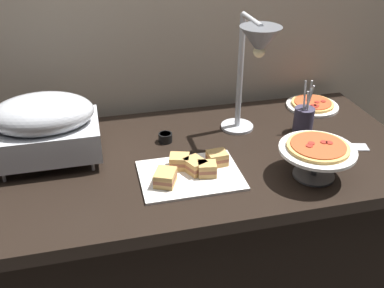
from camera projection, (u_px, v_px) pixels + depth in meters
The scene contains 10 objects.
back_wall at pixel (150, 12), 1.91m from camera, with size 4.40×0.04×2.40m, color tan.
buffet_table at pixel (176, 231), 1.89m from camera, with size 1.90×0.84×0.76m.
chafing_dish at pixel (45, 126), 1.61m from camera, with size 0.39×0.27×0.27m.
heat_lamp at pixel (255, 52), 1.60m from camera, with size 0.15×0.33×0.50m.
pizza_plate_front at pixel (312, 105), 2.10m from camera, with size 0.25×0.25×0.03m.
pizza_plate_center at pixel (317, 152), 1.55m from camera, with size 0.27×0.27×0.13m.
sandwich_platter at pixel (191, 171), 1.59m from camera, with size 0.36×0.27×0.06m.
sauce_cup_near at pixel (165, 137), 1.80m from camera, with size 0.06×0.06×0.04m.
utensil_holder at pixel (304, 119), 1.86m from camera, with size 0.08×0.08×0.23m.
serving_spatula at pixel (349, 147), 1.77m from camera, with size 0.17×0.08×0.01m.
Camera 1 is at (-0.27, -1.43, 1.66)m, focal length 41.14 mm.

